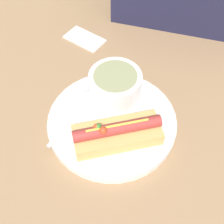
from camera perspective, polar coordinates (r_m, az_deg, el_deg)
ground_plane at (r=0.67m, az=0.00°, el=-2.33°), size 4.00×4.00×0.00m
dinner_plate at (r=0.66m, az=0.00°, el=-1.87°), size 0.27×0.27×0.02m
hot_dog at (r=0.61m, az=0.90°, el=-3.90°), size 0.18×0.14×0.06m
soup_bowl at (r=0.67m, az=0.59°, el=5.12°), size 0.11×0.11×0.06m
spoon at (r=0.67m, az=-5.78°, el=1.27°), size 0.05×0.17×0.01m
napkin at (r=0.86m, az=-5.06°, el=13.27°), size 0.12×0.09×0.01m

